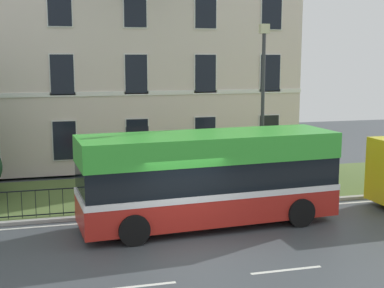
{
  "coord_description": "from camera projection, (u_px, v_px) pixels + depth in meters",
  "views": [
    {
      "loc": [
        -3.81,
        -14.02,
        5.53
      ],
      "look_at": [
        1.17,
        4.83,
        2.37
      ],
      "focal_mm": 49.72,
      "sensor_mm": 36.0,
      "label": 1
    }
  ],
  "objects": [
    {
      "name": "ground_plane",
      "position": [
        186.0,
        240.0,
        16.35
      ],
      "size": [
        60.0,
        56.0,
        0.18
      ],
      "color": "#3E4349"
    },
    {
      "name": "georgian_townhouse",
      "position": [
        121.0,
        46.0,
        29.75
      ],
      "size": [
        17.2,
        10.96,
        12.08
      ],
      "color": "beige",
      "rests_on": "ground_plane"
    },
    {
      "name": "iron_verge_railing",
      "position": [
        166.0,
        194.0,
        19.34
      ],
      "size": [
        12.76,
        0.04,
        0.97
      ],
      "color": "black",
      "rests_on": "ground_plane"
    },
    {
      "name": "single_decker_bus",
      "position": [
        209.0,
        177.0,
        17.62
      ],
      "size": [
        8.72,
        3.09,
        3.09
      ],
      "rotation": [
        0.0,
        0.0,
        0.07
      ],
      "color": "#AF221A",
      "rests_on": "ground_plane"
    },
    {
      "name": "street_lamp_post",
      "position": [
        263.0,
        99.0,
        20.62
      ],
      "size": [
        0.36,
        0.24,
        6.7
      ],
      "color": "#333338",
      "rests_on": "ground_plane"
    }
  ]
}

